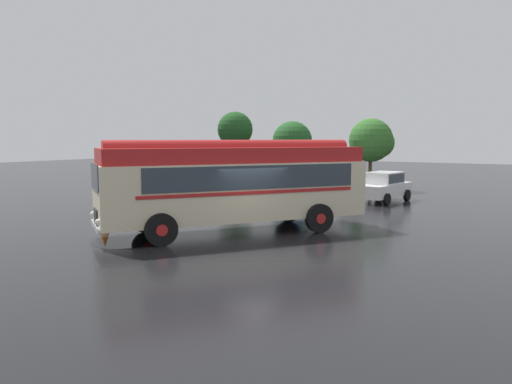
{
  "coord_description": "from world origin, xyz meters",
  "views": [
    {
      "loc": [
        9.85,
        -14.96,
        3.56
      ],
      "look_at": [
        -0.7,
        1.88,
        1.4
      ],
      "focal_mm": 35.0,
      "sensor_mm": 36.0,
      "label": 1
    }
  ],
  "objects_px": {
    "vintage_bus": "(235,183)",
    "car_mid_left": "(335,183)",
    "car_near_left": "(298,181)",
    "car_mid_right": "(383,187)",
    "traffic_cone": "(104,226)"
  },
  "relations": [
    {
      "from": "car_mid_left",
      "to": "car_near_left",
      "type": "bearing_deg",
      "value": 176.92
    },
    {
      "from": "car_mid_right",
      "to": "traffic_cone",
      "type": "relative_size",
      "value": 7.99
    },
    {
      "from": "vintage_bus",
      "to": "car_mid_left",
      "type": "height_order",
      "value": "vintage_bus"
    },
    {
      "from": "vintage_bus",
      "to": "car_mid_right",
      "type": "relative_size",
      "value": 2.2
    },
    {
      "from": "car_near_left",
      "to": "car_mid_right",
      "type": "relative_size",
      "value": 0.98
    },
    {
      "from": "car_mid_left",
      "to": "vintage_bus",
      "type": "bearing_deg",
      "value": -84.32
    },
    {
      "from": "vintage_bus",
      "to": "car_near_left",
      "type": "relative_size",
      "value": 2.24
    },
    {
      "from": "vintage_bus",
      "to": "car_mid_left",
      "type": "xyz_separation_m",
      "value": [
        -1.24,
        12.41,
        -1.05
      ]
    },
    {
      "from": "vintage_bus",
      "to": "car_mid_right",
      "type": "bearing_deg",
      "value": 81.26
    },
    {
      "from": "car_mid_right",
      "to": "vintage_bus",
      "type": "bearing_deg",
      "value": -98.74
    },
    {
      "from": "vintage_bus",
      "to": "car_near_left",
      "type": "distance_m",
      "value": 13.15
    },
    {
      "from": "vintage_bus",
      "to": "car_mid_right",
      "type": "height_order",
      "value": "vintage_bus"
    },
    {
      "from": "car_near_left",
      "to": "car_mid_right",
      "type": "height_order",
      "value": "same"
    },
    {
      "from": "car_near_left",
      "to": "traffic_cone",
      "type": "relative_size",
      "value": 7.87
    },
    {
      "from": "vintage_bus",
      "to": "car_mid_left",
      "type": "bearing_deg",
      "value": 95.68
    }
  ]
}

